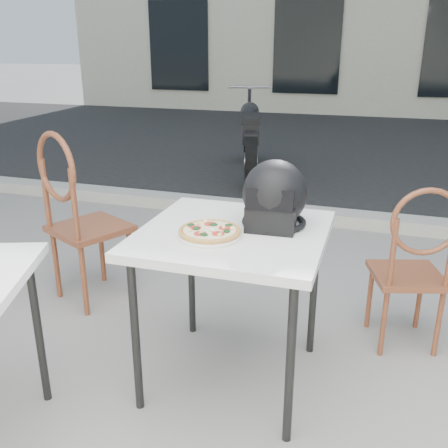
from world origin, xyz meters
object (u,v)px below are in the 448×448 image
(cafe_table_main, at_px, (233,245))
(helmet, at_px, (274,197))
(plate, at_px, (210,235))
(cafe_chair_side, at_px, (77,210))
(motorcycle, at_px, (250,137))
(cafe_chair_main, at_px, (414,260))
(pizza, at_px, (210,231))

(cafe_table_main, height_order, helmet, helmet)
(cafe_table_main, relative_size, plate, 2.93)
(cafe_table_main, height_order, cafe_chair_side, cafe_chair_side)
(cafe_table_main, relative_size, motorcycle, 0.40)
(cafe_chair_side, bearing_deg, cafe_chair_main, -151.39)
(cafe_table_main, distance_m, motorcycle, 4.34)
(cafe_chair_main, bearing_deg, cafe_table_main, 16.49)
(helmet, distance_m, cafe_chair_side, 1.41)
(pizza, relative_size, motorcycle, 0.17)
(cafe_chair_main, distance_m, motorcycle, 4.11)
(cafe_table_main, relative_size, cafe_chair_main, 0.89)
(cafe_chair_main, bearing_deg, pizza, 19.39)
(pizza, distance_m, cafe_chair_side, 1.26)
(helmet, xyz_separation_m, cafe_chair_main, (0.67, 0.43, -0.41))
(cafe_table_main, distance_m, pizza, 0.17)
(cafe_chair_side, bearing_deg, plate, 178.09)
(helmet, bearing_deg, cafe_chair_side, 162.21)
(pizza, height_order, cafe_chair_side, cafe_chair_side)
(motorcycle, bearing_deg, cafe_chair_side, -107.92)
(plate, bearing_deg, pizza, 96.12)
(pizza, distance_m, cafe_chair_main, 1.16)
(pizza, height_order, motorcycle, motorcycle)
(pizza, relative_size, cafe_chair_side, 0.32)
(motorcycle, bearing_deg, pizza, -93.41)
(pizza, xyz_separation_m, cafe_chair_side, (-1.10, 0.59, -0.20))
(motorcycle, bearing_deg, helmet, -89.63)
(pizza, xyz_separation_m, cafe_chair_main, (0.90, 0.67, -0.30))
(cafe_chair_main, xyz_separation_m, motorcycle, (-1.90, 3.65, -0.05))
(cafe_table_main, bearing_deg, plate, -121.74)
(motorcycle, bearing_deg, cafe_table_main, -92.14)
(helmet, distance_m, cafe_chair_main, 0.89)
(pizza, bearing_deg, plate, -83.88)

